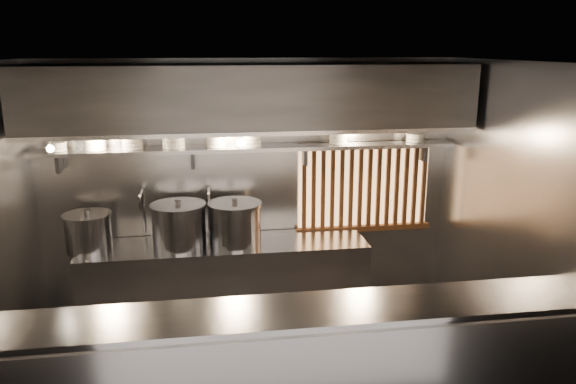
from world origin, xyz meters
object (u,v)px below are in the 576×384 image
object	(u,v)px
pendant_bulb	(241,142)
stock_pot_mid	(179,225)
heat_lamp	(47,142)
stock_pot_left	(88,232)
stock_pot_right	(235,223)

from	to	relation	value
pendant_bulb	stock_pot_mid	size ratio (longest dim) A/B	0.30
pendant_bulb	stock_pot_mid	bearing A→B (deg)	-171.79
pendant_bulb	stock_pot_mid	xyz separation A→B (m)	(-0.66, -0.10, -0.83)
heat_lamp	stock_pot_left	world-z (taller)	heat_lamp
pendant_bulb	stock_pot_right	xyz separation A→B (m)	(-0.09, -0.11, -0.83)
heat_lamp	pendant_bulb	xyz separation A→B (m)	(1.80, 0.35, -0.11)
stock_pot_mid	pendant_bulb	bearing A→B (deg)	8.21
pendant_bulb	stock_pot_right	world-z (taller)	pendant_bulb
stock_pot_left	stock_pot_mid	size ratio (longest dim) A/B	1.02
stock_pot_mid	stock_pot_right	distance (m)	0.58
stock_pot_mid	stock_pot_right	world-z (taller)	stock_pot_mid
heat_lamp	stock_pot_right	distance (m)	1.97
stock_pot_right	heat_lamp	bearing A→B (deg)	-171.87
stock_pot_left	stock_pot_mid	distance (m)	0.91
heat_lamp	stock_pot_left	bearing A→B (deg)	50.49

